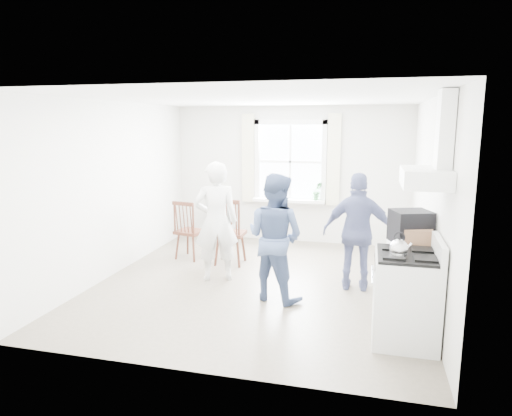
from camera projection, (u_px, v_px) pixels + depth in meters
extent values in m
cube|color=#796D5D|center=(259.00, 283.00, 6.61)|extent=(4.62, 5.12, 0.02)
cube|color=silver|center=(290.00, 175.00, 8.77)|extent=(4.62, 0.04, 2.64)
cube|color=silver|center=(191.00, 237.00, 3.97)|extent=(4.62, 0.04, 2.64)
cube|color=silver|center=(114.00, 188.00, 6.91)|extent=(0.04, 5.12, 2.64)
cube|color=silver|center=(432.00, 200.00, 5.82)|extent=(0.04, 5.12, 2.64)
cube|color=white|center=(260.00, 98.00, 6.13)|extent=(4.62, 5.12, 0.02)
cube|color=white|center=(290.00, 162.00, 8.69)|extent=(1.20, 0.02, 1.40)
cube|color=white|center=(291.00, 122.00, 8.53)|extent=(1.38, 0.09, 0.09)
cube|color=white|center=(290.00, 200.00, 8.80)|extent=(1.38, 0.09, 0.09)
cube|color=white|center=(257.00, 161.00, 8.82)|extent=(0.09, 0.09, 1.58)
cube|color=white|center=(324.00, 163.00, 8.51)|extent=(0.09, 0.09, 1.58)
cube|color=white|center=(289.00, 200.00, 8.72)|extent=(1.38, 0.24, 0.06)
cube|color=#EDE7C3|center=(248.00, 158.00, 8.84)|extent=(0.24, 0.05, 1.70)
cube|color=#EDE7C3|center=(334.00, 160.00, 8.44)|extent=(0.24, 0.05, 1.70)
cube|color=white|center=(425.00, 178.00, 4.52)|extent=(0.45, 0.76, 0.18)
cube|color=white|center=(445.00, 130.00, 4.39)|extent=(0.14, 0.30, 0.76)
cube|color=slate|center=(219.00, 219.00, 9.09)|extent=(0.40, 0.30, 0.80)
cube|color=silver|center=(405.00, 299.00, 4.78)|extent=(0.65, 0.76, 0.92)
cube|color=black|center=(408.00, 255.00, 4.69)|extent=(0.61, 0.72, 0.03)
cube|color=silver|center=(439.00, 249.00, 4.60)|extent=(0.06, 0.76, 0.20)
cylinder|color=silver|center=(373.00, 274.00, 4.82)|extent=(0.02, 0.61, 0.02)
sphere|color=silver|center=(399.00, 248.00, 4.56)|extent=(0.18, 0.18, 0.18)
cylinder|color=silver|center=(399.00, 253.00, 4.57)|extent=(0.17, 0.17, 0.04)
torus|color=black|center=(399.00, 237.00, 4.54)|extent=(0.12, 0.03, 0.12)
cube|color=white|center=(408.00, 279.00, 5.43)|extent=(0.50, 0.55, 0.90)
cube|color=black|center=(410.00, 234.00, 5.32)|extent=(0.52, 0.50, 0.20)
cube|color=black|center=(411.00, 218.00, 5.29)|extent=(0.52, 0.50, 0.18)
cube|color=#8D6244|center=(418.00, 237.00, 5.16)|extent=(0.32, 0.24, 0.19)
cube|color=#432015|center=(230.00, 233.00, 7.43)|extent=(0.48, 0.46, 0.06)
cube|color=#432015|center=(226.00, 218.00, 7.18)|extent=(0.45, 0.08, 0.60)
cylinder|color=#432015|center=(230.00, 249.00, 7.48)|extent=(0.04, 0.04, 0.48)
cube|color=#432015|center=(190.00, 232.00, 7.73)|extent=(0.50, 0.49, 0.05)
cube|color=#432015|center=(183.00, 218.00, 7.51)|extent=(0.41, 0.14, 0.55)
cylinder|color=#432015|center=(191.00, 245.00, 7.77)|extent=(0.04, 0.04, 0.44)
imported|color=white|center=(216.00, 222.00, 6.59)|extent=(0.83, 0.83, 1.75)
imported|color=#44567F|center=(275.00, 237.00, 5.87)|extent=(1.04, 1.04, 1.65)
imported|color=navy|center=(358.00, 232.00, 6.20)|extent=(0.98, 0.98, 1.62)
imported|color=#306D39|center=(317.00, 191.00, 8.54)|extent=(0.25, 0.25, 0.34)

